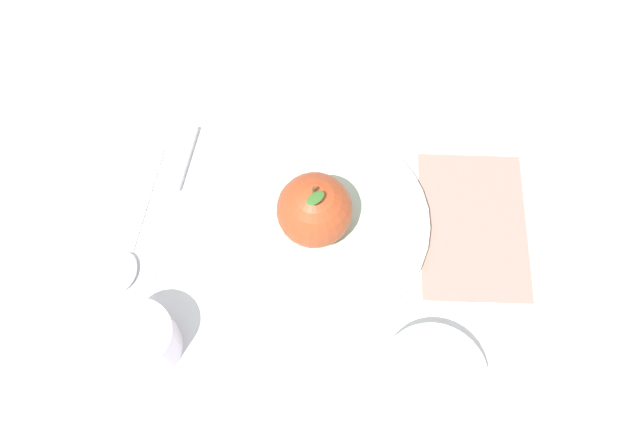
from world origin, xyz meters
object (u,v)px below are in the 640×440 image
Objects in this scene: dinner_plate at (320,223)px; spoon at (128,254)px; side_bowl at (432,379)px; cup at (143,339)px; linen_napkin at (473,225)px; knife at (174,190)px; apple at (315,210)px.

spoon is at bearing -87.85° from dinner_plate.
spoon is (0.01, -0.22, -0.01)m from dinner_plate.
side_bowl reaches higher than spoon.
cup is (0.12, -0.20, 0.02)m from dinner_plate.
linen_napkin is (0.02, 0.18, -0.01)m from dinner_plate.
cup is at bearing -59.56° from dinner_plate.
cup is at bearing -104.26° from side_bowl.
spoon is at bearing -35.98° from knife.
spoon is at bearing -89.31° from apple.
dinner_plate is 2.25× the size of side_bowl.
linen_napkin is at bearing 88.32° from spoon.
side_bowl is at bearing 25.92° from dinner_plate.
cup is (0.11, -0.19, -0.03)m from apple.
cup is at bearing -9.86° from knife.
apple reaches higher than knife.
apple is at bearing -94.44° from linen_napkin.
apple reaches higher than linen_napkin.
apple reaches higher than side_bowl.
dinner_plate is at bearing 130.93° from apple.
dinner_plate reaches higher than knife.
cup is 0.39× the size of spoon.
cup reaches higher than side_bowl.
dinner_plate is at bearing -154.08° from side_bowl.
spoon is at bearing -120.17° from side_bowl.
linen_napkin is (-0.10, 0.37, -0.03)m from cup.
linen_napkin is at bearing 104.44° from cup.
knife is at bearing -114.32° from apple.
spoon is (-0.18, -0.31, -0.01)m from side_bowl.
apple is 0.22m from cup.
cup is at bearing -59.97° from apple.
side_bowl reaches higher than linen_napkin.
knife is at bearing -111.79° from dinner_plate.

